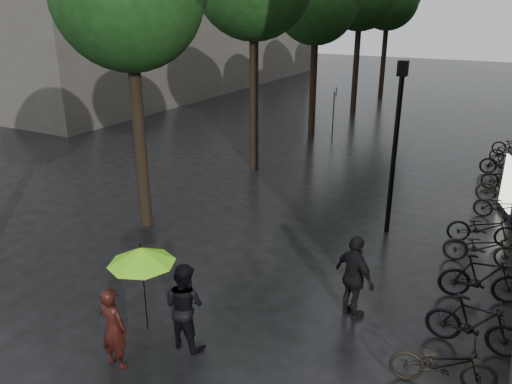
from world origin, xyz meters
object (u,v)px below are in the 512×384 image
Objects in this scene: person_burgundy at (113,328)px; pedestrian_walking at (354,277)px; lamp_post at (396,133)px; person_black at (184,306)px; parked_bicycles at (497,209)px.

person_burgundy is 4.60m from pedestrian_walking.
pedestrian_walking is 0.38× the size of lamp_post.
person_black is 7.22m from lamp_post.
person_burgundy is 11.05m from parked_bicycles.
parked_bicycles is 4.02m from lamp_post.
person_black is (0.72, 1.04, 0.06)m from person_burgundy.
pedestrian_walking is (2.39, 2.35, 0.05)m from person_black.
pedestrian_walking is 6.70m from parked_bicycles.
person_black is at bearing -121.48° from person_burgundy.
person_black is 0.10× the size of parked_bicycles.
pedestrian_walking is at bearing -129.26° from person_burgundy.
lamp_post is (-0.44, 4.32, 1.92)m from pedestrian_walking.
lamp_post is at bearing -53.51° from pedestrian_walking.
parked_bicycles is (5.25, 9.72, -0.30)m from person_burgundy.
person_burgundy is 1.27m from person_black.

